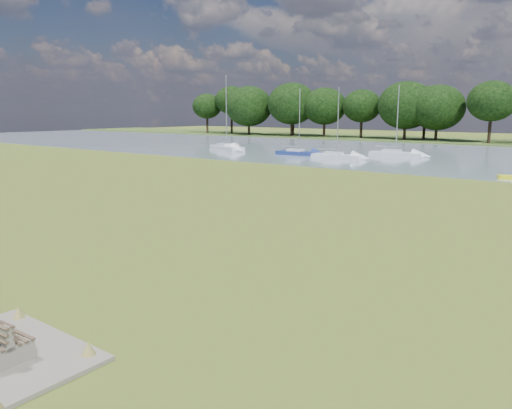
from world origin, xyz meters
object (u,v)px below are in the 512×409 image
Objects in this scene: sailboat_1 at (336,155)px; sailboat_6 at (395,152)px; sailboat_4 at (298,152)px; sailboat_7 at (226,146)px.

sailboat_1 is 7.55m from sailboat_6.
sailboat_6 is (9.80, 5.30, 0.05)m from sailboat_4.
sailboat_7 is (-17.47, 1.79, 0.10)m from sailboat_1.
sailboat_7 reaches higher than sailboat_6.
sailboat_1 is 1.00× the size of sailboat_4.
sailboat_7 is at bearing 169.28° from sailboat_4.
sailboat_7 is (-21.73, -4.44, 0.04)m from sailboat_6.
sailboat_6 reaches higher than sailboat_1.
sailboat_4 is 11.14m from sailboat_6.
sailboat_1 is at bearing -16.23° from sailboat_4.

